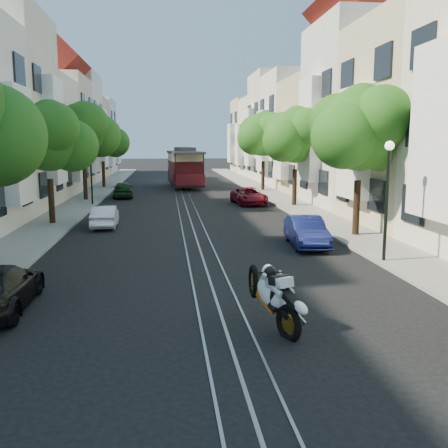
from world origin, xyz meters
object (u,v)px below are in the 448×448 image
object	(u,v)px
lamp_west	(91,164)
cable_car	(185,166)
lamp_east	(388,183)
sportbike_rider	(273,294)
tree_e_b	(361,131)
tree_w_d	(103,139)
parked_car_w_mid	(105,216)
tree_w_c	(84,131)
parked_car_e_far	(249,196)
parked_car_w_far	(123,190)
tree_e_d	(264,135)
tree_w_b	(49,139)
parked_car_e_mid	(306,232)
tree_e_c	(297,137)

from	to	relation	value
lamp_west	cable_car	size ratio (longest dim) A/B	0.45
lamp_east	sportbike_rider	bearing A→B (deg)	-132.22
tree_e_b	sportbike_rider	size ratio (longest dim) A/B	3.13
tree_w_d	parked_car_w_mid	distance (m)	23.50
tree_w_c	tree_w_d	size ratio (longest dim) A/B	1.09
tree_w_d	lamp_east	world-z (taller)	tree_w_d
parked_car_e_far	parked_car_w_far	bearing A→B (deg)	144.77
tree_e_d	tree_w_b	bearing A→B (deg)	-130.27
sportbike_rider	cable_car	xyz separation A→B (m)	(-0.57, 37.57, 1.23)
tree_e_b	parked_car_e_mid	bearing A→B (deg)	-148.85
cable_car	tree_w_c	bearing A→B (deg)	-129.01
tree_e_b	parked_car_e_mid	world-z (taller)	tree_e_b
tree_e_d	parked_car_e_mid	distance (m)	24.28
tree_w_d	parked_car_w_far	size ratio (longest dim) A/B	1.74
tree_w_b	parked_car_w_far	size ratio (longest dim) A/B	1.68
tree_e_c	cable_car	world-z (taller)	tree_e_c
sportbike_rider	tree_w_d	bearing A→B (deg)	79.68
parked_car_e_mid	parked_car_w_mid	xyz separation A→B (m)	(-8.80, 5.74, -0.06)
lamp_east	parked_car_e_far	bearing A→B (deg)	96.15
lamp_east	cable_car	size ratio (longest dim) A/B	0.45
lamp_east	parked_car_e_mid	distance (m)	4.37
lamp_east	tree_w_d	bearing A→B (deg)	112.80
parked_car_w_far	cable_car	bearing A→B (deg)	-124.58
parked_car_e_mid	tree_w_d	bearing A→B (deg)	115.52
tree_e_c	tree_w_d	bearing A→B (deg)	131.99
cable_car	parked_car_e_mid	size ratio (longest dim) A/B	2.48
lamp_west	tree_e_b	bearing A→B (deg)	-43.85
tree_w_d	lamp_west	world-z (taller)	tree_w_d
sportbike_rider	parked_car_w_far	size ratio (longest dim) A/B	0.57
tree_e_c	sportbike_rider	world-z (taller)	tree_e_c
parked_car_w_far	tree_w_c	bearing A→B (deg)	33.82
tree_w_b	parked_car_w_mid	size ratio (longest dim) A/B	1.87
tree_e_c	tree_w_c	xyz separation A→B (m)	(-14.40, 5.00, 0.47)
tree_w_d	parked_car_w_far	bearing A→B (deg)	-74.63
tree_w_c	lamp_east	bearing A→B (deg)	-57.35
tree_w_d	parked_car_e_far	xyz separation A→B (m)	(11.54, -14.34, -4.02)
tree_e_d	parked_car_w_far	size ratio (longest dim) A/B	1.83
tree_w_c	cable_car	xyz separation A→B (m)	(7.64, 10.83, -3.01)
tree_w_b	tree_e_c	bearing A→B (deg)	22.62
tree_w_d	parked_car_w_mid	bearing A→B (deg)	-83.20
parked_car_w_mid	lamp_east	bearing A→B (deg)	138.24
tree_w_d	parked_car_w_mid	world-z (taller)	tree_w_d
tree_w_c	parked_car_w_far	distance (m)	5.45
tree_e_d	lamp_east	bearing A→B (deg)	-92.04
cable_car	parked_car_w_far	bearing A→B (deg)	-123.97
parked_car_e_far	tree_w_b	bearing A→B (deg)	-151.30
sportbike_rider	tree_w_b	bearing A→B (deg)	94.96
cable_car	parked_car_e_mid	distance (m)	28.87
tree_w_d	lamp_west	size ratio (longest dim) A/B	1.57
lamp_west	parked_car_w_far	world-z (taller)	lamp_west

